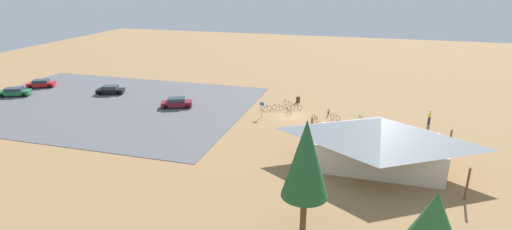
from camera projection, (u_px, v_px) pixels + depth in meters
ground at (290, 116)px, 55.16m from camera, size 160.00×160.00×0.00m
parking_lot_asphalt at (106, 104)px, 60.11m from camera, size 42.77×30.43×0.05m
bike_pavilion at (379, 139)px, 39.46m from camera, size 15.09×9.62×5.18m
trash_bin at (298, 99)px, 60.89m from camera, size 0.60×0.60×0.90m
lot_sign at (262, 107)px, 54.11m from camera, size 0.56×0.08×2.20m
pine_far_east at (306, 159)px, 28.34m from camera, size 3.46×3.46×8.85m
pine_far_west at (434, 219)px, 24.29m from camera, size 3.22×3.22×6.00m
bicycle_yellow_edge_north at (361, 119)px, 52.76m from camera, size 0.67×1.61×0.82m
bicycle_black_yard_right at (288, 111)px, 55.80m from camera, size 1.25×1.19×0.81m
bicycle_purple_mid_cluster at (296, 107)px, 57.36m from camera, size 1.72×0.48×0.89m
bicycle_green_yard_left at (315, 118)px, 52.84m from camera, size 0.97×1.48×0.84m
bicycle_teal_yard_center at (266, 108)px, 57.19m from camera, size 1.75×0.48×0.92m
bicycle_red_lone_west at (328, 112)px, 55.17m from camera, size 0.48×1.77×0.83m
bicycle_white_near_porch at (335, 117)px, 53.37m from camera, size 1.40×0.94×0.82m
bicycle_orange_by_bin at (278, 108)px, 57.26m from camera, size 1.78×0.48×0.89m
bicycle_silver_front_row at (288, 103)px, 59.13m from camera, size 1.53×1.09×0.92m
car_maroon_by_curb at (177, 103)px, 58.32m from camera, size 4.73×3.36×1.42m
car_red_mid_lot at (41, 83)px, 68.98m from camera, size 4.71×3.62×1.32m
car_green_second_row at (14, 92)px, 63.86m from camera, size 4.94×3.57×1.35m
car_black_end_stall at (110, 90)px, 65.00m from camera, size 4.58×2.96×1.37m
visitor_by_pavilion at (369, 126)px, 48.82m from camera, size 0.36×0.36×1.65m
visitor_near_lot at (430, 117)px, 51.69m from camera, size 0.36×0.36×1.79m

